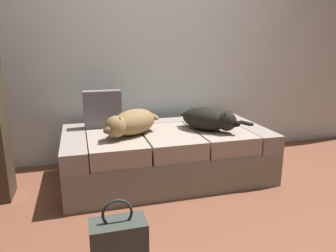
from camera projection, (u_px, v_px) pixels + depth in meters
ground_plane at (210, 239)px, 2.01m from camera, size 10.00×10.00×0.00m
back_wall at (149, 24)px, 3.23m from camera, size 6.40×0.10×2.80m
couch at (166, 154)px, 2.90m from camera, size 1.81×0.94×0.45m
dog_tan at (131, 123)px, 2.67m from camera, size 0.56×0.50×0.21m
dog_dark at (209, 119)px, 2.81m from camera, size 0.48×0.53×0.20m
tv_remote at (246, 123)px, 3.05m from camera, size 0.09×0.16×0.02m
throw_pillow at (103, 109)px, 2.91m from camera, size 0.34×0.12×0.34m
handbag at (118, 239)px, 1.80m from camera, size 0.32×0.18×0.38m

